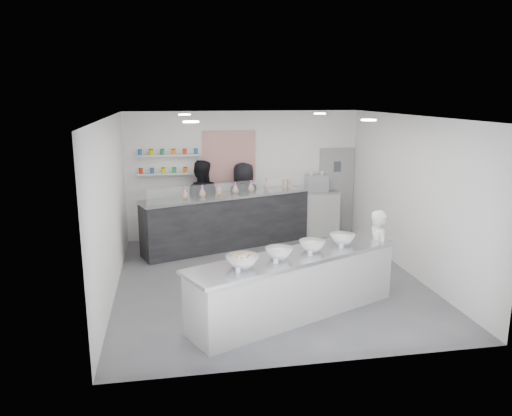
{
  "coord_description": "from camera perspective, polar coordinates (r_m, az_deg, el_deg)",
  "views": [
    {
      "loc": [
        -1.76,
        -8.57,
        3.4
      ],
      "look_at": [
        -0.17,
        0.4,
        1.29
      ],
      "focal_mm": 35.0,
      "sensor_mm": 36.0,
      "label": 1
    }
  ],
  "objects": [
    {
      "name": "espresso_ledge",
      "position": [
        12.17,
        6.02,
        -0.64
      ],
      "size": [
        1.46,
        0.47,
        1.09
      ],
      "primitive_type": "cube",
      "color": "#B0AFAA",
      "rests_on": "floor"
    },
    {
      "name": "label_cards",
      "position": [
        7.17,
        3.84,
        -6.38
      ],
      "size": [
        2.01,
        0.04,
        0.07
      ],
      "primitive_type": null,
      "color": "white",
      "rests_on": "prep_counter"
    },
    {
      "name": "left_wall",
      "position": [
        8.84,
        -16.26,
        0.08
      ],
      "size": [
        0.0,
        6.0,
        6.0
      ],
      "primitive_type": "plane",
      "rotation": [
        1.57,
        0.0,
        1.57
      ],
      "color": "white",
      "rests_on": "floor"
    },
    {
      "name": "back_wall",
      "position": [
        11.86,
        -1.4,
        3.79
      ],
      "size": [
        5.5,
        0.0,
        5.5
      ],
      "primitive_type": "plane",
      "rotation": [
        1.57,
        0.0,
        0.0
      ],
      "color": "white",
      "rests_on": "floor"
    },
    {
      "name": "sneeze_guard",
      "position": [
        10.7,
        -2.48,
        2.12
      ],
      "size": [
        3.65,
        1.31,
        0.33
      ],
      "primitive_type": "cube",
      "rotation": [
        0.0,
        0.0,
        0.34
      ],
      "color": "white",
      "rests_on": "back_bar"
    },
    {
      "name": "pattern_panel",
      "position": [
        11.72,
        -3.1,
        5.89
      ],
      "size": [
        1.25,
        0.03,
        1.2
      ],
      "primitive_type": "cube",
      "color": "#AB3029",
      "rests_on": "back_wall"
    },
    {
      "name": "jar_shelf_lower",
      "position": [
        11.61,
        -9.92,
        3.9
      ],
      "size": [
        1.45,
        0.22,
        0.04
      ],
      "primitive_type": "cube",
      "color": "silver",
      "rests_on": "back_wall"
    },
    {
      "name": "right_wall",
      "position": [
        9.87,
        17.34,
        1.32
      ],
      "size": [
        0.0,
        6.0,
        6.0
      ],
      "primitive_type": "plane",
      "rotation": [
        1.57,
        0.0,
        -1.57
      ],
      "color": "white",
      "rests_on": "floor"
    },
    {
      "name": "back_bar",
      "position": [
        11.17,
        -3.24,
        -1.49
      ],
      "size": [
        3.93,
        1.99,
        1.21
      ],
      "primitive_type": "cube",
      "rotation": [
        0.0,
        0.0,
        0.34
      ],
      "color": "black",
      "rests_on": "floor"
    },
    {
      "name": "ceiling",
      "position": [
        8.76,
        1.56,
        10.4
      ],
      "size": [
        6.0,
        6.0,
        0.0
      ],
      "primitive_type": "plane",
      "rotation": [
        3.14,
        0.0,
        0.0
      ],
      "color": "white",
      "rests_on": "floor"
    },
    {
      "name": "back_door",
      "position": [
        12.46,
        9.15,
        1.97
      ],
      "size": [
        0.88,
        0.04,
        2.1
      ],
      "primitive_type": "cube",
      "color": "gray",
      "rests_on": "floor"
    },
    {
      "name": "cookie_bags",
      "position": [
        11.01,
        -3.29,
        2.23
      ],
      "size": [
        2.06,
        0.84,
        0.26
      ],
      "primitive_type": null,
      "rotation": [
        0.0,
        0.0,
        0.34
      ],
      "color": "#F672D7",
      "rests_on": "back_bar"
    },
    {
      "name": "prep_counter",
      "position": [
        7.84,
        4.51,
        -8.77
      ],
      "size": [
        3.63,
        2.24,
        0.99
      ],
      "primitive_type": "cube",
      "rotation": [
        0.0,
        0.0,
        0.43
      ],
      "color": "#B0AFAA",
      "rests_on": "floor"
    },
    {
      "name": "prep_bowls",
      "position": [
        7.65,
        4.58,
        -4.76
      ],
      "size": [
        2.37,
        1.45,
        0.17
      ],
      "primitive_type": null,
      "rotation": [
        0.0,
        0.0,
        0.43
      ],
      "color": "white",
      "rests_on": "prep_counter"
    },
    {
      "name": "cup_stacks",
      "position": [
        11.88,
        3.54,
        2.53
      ],
      "size": [
        0.24,
        0.24,
        0.31
      ],
      "primitive_type": null,
      "color": "beige",
      "rests_on": "espresso_ledge"
    },
    {
      "name": "woman_prep",
      "position": [
        8.81,
        13.81,
        -4.94
      ],
      "size": [
        0.36,
        0.54,
        1.48
      ],
      "primitive_type": "imported",
      "rotation": [
        0.0,
        0.0,
        1.58
      ],
      "color": "white",
      "rests_on": "floor"
    },
    {
      "name": "downlight_2",
      "position": [
        10.19,
        -8.17,
        10.52
      ],
      "size": [
        0.24,
        0.24,
        0.02
      ],
      "primitive_type": "cylinder",
      "color": "white",
      "rests_on": "ceiling"
    },
    {
      "name": "downlight_1",
      "position": [
        8.22,
        12.75,
        9.78
      ],
      "size": [
        0.24,
        0.24,
        0.02
      ],
      "primitive_type": "cylinder",
      "color": "white",
      "rests_on": "ceiling"
    },
    {
      "name": "downlight_3",
      "position": [
        10.66,
        7.31,
        10.65
      ],
      "size": [
        0.24,
        0.24,
        0.02
      ],
      "primitive_type": "cylinder",
      "color": "white",
      "rests_on": "ceiling"
    },
    {
      "name": "preserve_jars",
      "position": [
        11.55,
        -9.97,
        5.26
      ],
      "size": [
        1.45,
        0.1,
        0.56
      ],
      "primitive_type": null,
      "color": "#FB2506",
      "rests_on": "jar_shelf_lower"
    },
    {
      "name": "espresso_machine",
      "position": [
        12.06,
        6.93,
        2.81
      ],
      "size": [
        0.51,
        0.35,
        0.39
      ],
      "primitive_type": "cube",
      "color": "#93969E",
      "rests_on": "espresso_ledge"
    },
    {
      "name": "downlight_0",
      "position": [
        7.59,
        -7.45,
        9.75
      ],
      "size": [
        0.24,
        0.24,
        0.02
      ],
      "primitive_type": "cylinder",
      "color": "white",
      "rests_on": "ceiling"
    },
    {
      "name": "floor",
      "position": [
        9.39,
        1.44,
        -8.22
      ],
      "size": [
        6.0,
        6.0,
        0.0
      ],
      "primitive_type": "plane",
      "color": "#515156",
      "rests_on": "ground"
    },
    {
      "name": "staff_right",
      "position": [
        11.57,
        -1.41,
        0.68
      ],
      "size": [
        1.03,
        0.81,
        1.86
      ],
      "primitive_type": "imported",
      "rotation": [
        0.0,
        0.0,
        3.41
      ],
      "color": "black",
      "rests_on": "floor"
    },
    {
      "name": "staff_left",
      "position": [
        11.46,
        -6.31,
        0.67
      ],
      "size": [
        1.07,
        0.91,
        1.93
      ],
      "primitive_type": "imported",
      "rotation": [
        0.0,
        0.0,
        2.93
      ],
      "color": "black",
      "rests_on": "floor"
    },
    {
      "name": "jar_shelf_upper",
      "position": [
        11.56,
        -10.0,
        5.96
      ],
      "size": [
        1.45,
        0.22,
        0.04
      ],
      "primitive_type": "cube",
      "color": "silver",
      "rests_on": "back_wall"
    }
  ]
}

